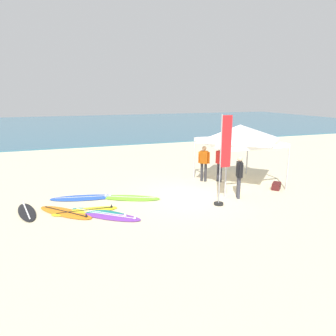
# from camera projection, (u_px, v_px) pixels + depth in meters

# --- Properties ---
(ground_plane) EXTENTS (80.00, 80.00, 0.00)m
(ground_plane) POSITION_uv_depth(u_px,v_px,m) (189.00, 196.00, 12.57)
(ground_plane) COLOR beige
(sea) EXTENTS (80.00, 36.00, 0.10)m
(sea) POSITION_uv_depth(u_px,v_px,m) (96.00, 125.00, 41.33)
(sea) COLOR #386B84
(sea) RESTS_ON ground
(canopy_tent) EXTENTS (3.16, 3.16, 2.75)m
(canopy_tent) POSITION_uv_depth(u_px,v_px,m) (240.00, 133.00, 13.75)
(canopy_tent) COLOR #B7B7BC
(canopy_tent) RESTS_ON ground
(surfboard_orange) EXTENTS (2.07, 2.19, 0.19)m
(surfboard_orange) POSITION_uv_depth(u_px,v_px,m) (65.00, 212.00, 10.74)
(surfboard_orange) COLOR orange
(surfboard_orange) RESTS_ON ground
(surfboard_lime) EXTENTS (2.48, 1.65, 0.19)m
(surfboard_lime) POSITION_uv_depth(u_px,v_px,m) (130.00, 198.00, 12.25)
(surfboard_lime) COLOR #7AD12D
(surfboard_lime) RESTS_ON ground
(surfboard_purple) EXTENTS (2.24, 2.00, 0.19)m
(surfboard_purple) POSITION_uv_depth(u_px,v_px,m) (109.00, 216.00, 10.45)
(surfboard_purple) COLOR purple
(surfboard_purple) RESTS_ON ground
(surfboard_blue) EXTENTS (2.67, 1.18, 0.19)m
(surfboard_blue) POSITION_uv_depth(u_px,v_px,m) (83.00, 198.00, 12.27)
(surfboard_blue) COLOR blue
(surfboard_blue) RESTS_ON ground
(surfboard_yellow) EXTENTS (2.29, 0.65, 0.19)m
(surfboard_yellow) POSITION_uv_depth(u_px,v_px,m) (85.00, 211.00, 10.87)
(surfboard_yellow) COLOR yellow
(surfboard_yellow) RESTS_ON ground
(surfboard_black) EXTENTS (0.92, 2.06, 0.19)m
(surfboard_black) POSITION_uv_depth(u_px,v_px,m) (27.00, 212.00, 10.79)
(surfboard_black) COLOR black
(surfboard_black) RESTS_ON ground
(surfboard_teal) EXTENTS (2.22, 2.00, 0.19)m
(surfboard_teal) POSITION_uv_depth(u_px,v_px,m) (101.00, 213.00, 10.69)
(surfboard_teal) COLOR #19847F
(surfboard_teal) RESTS_ON ground
(person_red) EXTENTS (0.29, 0.54, 1.71)m
(person_red) POSITION_uv_depth(u_px,v_px,m) (220.00, 161.00, 14.43)
(person_red) COLOR #383842
(person_red) RESTS_ON ground
(person_black) EXTENTS (0.35, 0.51, 1.71)m
(person_black) POSITION_uv_depth(u_px,v_px,m) (239.00, 174.00, 12.13)
(person_black) COLOR #383842
(person_black) RESTS_ON ground
(person_orange) EXTENTS (0.45, 0.40, 1.71)m
(person_orange) POSITION_uv_depth(u_px,v_px,m) (204.00, 161.00, 14.48)
(person_orange) COLOR #2D2D33
(person_orange) RESTS_ON ground
(banner_flag) EXTENTS (0.60, 0.36, 3.40)m
(banner_flag) POSITION_uv_depth(u_px,v_px,m) (223.00, 164.00, 11.26)
(banner_flag) COLOR #99999E
(banner_flag) RESTS_ON ground
(gear_bag_near_tent) EXTENTS (0.66, 0.64, 0.28)m
(gear_bag_near_tent) POSITION_uv_depth(u_px,v_px,m) (276.00, 186.00, 13.47)
(gear_bag_near_tent) COLOR #4C1919
(gear_bag_near_tent) RESTS_ON ground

